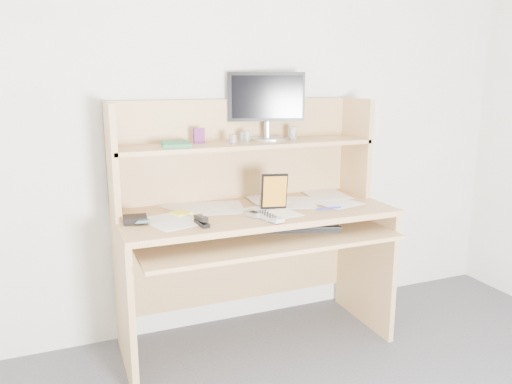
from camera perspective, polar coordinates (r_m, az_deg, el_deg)
name	(u,v)px	position (r m, az deg, el deg)	size (l,w,h in m)	color
back_wall	(234,108)	(2.79, -2.53, 9.55)	(3.60, 0.04, 2.50)	silver
desk	(250,216)	(2.66, -0.68, -2.77)	(1.40, 0.70, 1.30)	tan
paper_clutter	(256,209)	(2.57, -0.03, -1.96)	(1.32, 0.54, 0.01)	white
keyboard	(298,226)	(2.59, 4.81, -3.95)	(0.44, 0.28, 0.03)	black
tv_remote	(268,217)	(2.38, 1.33, -2.83)	(0.05, 0.19, 0.02)	#A9A9A4
flip_phone	(253,213)	(2.43, -0.35, -2.43)	(0.05, 0.09, 0.02)	#ABABAD
stapler	(202,220)	(2.30, -6.23, -3.20)	(0.03, 0.12, 0.04)	black
wallet	(135,219)	(2.39, -13.67, -3.01)	(0.11, 0.09, 0.03)	black
sticky_note_pad	(181,213)	(2.51, -8.56, -2.41)	(0.08, 0.08, 0.01)	yellow
digital_camera	(268,201)	(2.61, 1.40, -1.02)	(0.09, 0.04, 0.06)	silver
game_case	(274,191)	(2.53, 2.08, 0.07)	(0.13, 0.01, 0.19)	black
blue_pen	(329,208)	(2.58, 8.32, -1.84)	(0.01, 0.01, 0.14)	#1B24CD
card_box	(199,136)	(2.61, -6.51, 6.41)	(0.06, 0.02, 0.08)	maroon
shelf_book	(176,144)	(2.52, -9.15, 5.42)	(0.14, 0.19, 0.02)	#317A45
chip_stack_a	(243,137)	(2.69, -1.48, 6.35)	(0.04, 0.04, 0.05)	black
chip_stack_b	(247,136)	(2.67, -1.05, 6.40)	(0.04, 0.04, 0.06)	white
chip_stack_c	(233,139)	(2.57, -2.64, 6.04)	(0.04, 0.04, 0.05)	black
chip_stack_d	(293,133)	(2.77, 4.23, 6.73)	(0.04, 0.04, 0.07)	silver
monitor	(267,104)	(2.75, 1.23, 10.02)	(0.41, 0.21, 0.36)	#BBBBC0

